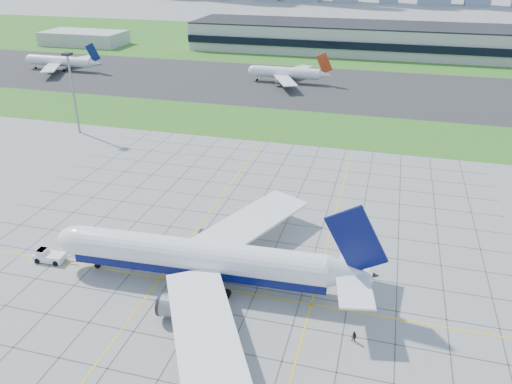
{
  "coord_description": "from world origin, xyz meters",
  "views": [
    {
      "loc": [
        26.74,
        -69.69,
        54.64
      ],
      "look_at": [
        1.27,
        23.66,
        7.0
      ],
      "focal_mm": 35.0,
      "sensor_mm": 36.0,
      "label": 1
    }
  ],
  "objects_px": {
    "light_mast": "(72,83)",
    "crew_near": "(98,262)",
    "pushback_tug": "(49,256)",
    "crew_far": "(354,337)",
    "distant_jet_1": "(287,73)",
    "distant_jet_0": "(61,61)",
    "airliner": "(201,258)"
  },
  "relations": [
    {
      "from": "crew_near",
      "to": "distant_jet_0",
      "type": "relative_size",
      "value": 0.04
    },
    {
      "from": "light_mast",
      "to": "crew_far",
      "type": "distance_m",
      "value": 122.11
    },
    {
      "from": "distant_jet_1",
      "to": "airliner",
      "type": "bearing_deg",
      "value": -83.79
    },
    {
      "from": "airliner",
      "to": "pushback_tug",
      "type": "height_order",
      "value": "airliner"
    },
    {
      "from": "airliner",
      "to": "distant_jet_0",
      "type": "bearing_deg",
      "value": 128.82
    },
    {
      "from": "pushback_tug",
      "to": "distant_jet_0",
      "type": "xyz_separation_m",
      "value": [
        -96.87,
        145.61,
        3.43
      ]
    },
    {
      "from": "light_mast",
      "to": "crew_near",
      "type": "xyz_separation_m",
      "value": [
        46.8,
        -66.24,
        -15.3
      ]
    },
    {
      "from": "crew_near",
      "to": "distant_jet_0",
      "type": "bearing_deg",
      "value": 74.78
    },
    {
      "from": "crew_far",
      "to": "distant_jet_1",
      "type": "xyz_separation_m",
      "value": [
        -44.08,
        157.34,
        3.51
      ]
    },
    {
      "from": "light_mast",
      "to": "crew_near",
      "type": "height_order",
      "value": "light_mast"
    },
    {
      "from": "crew_near",
      "to": "crew_far",
      "type": "bearing_deg",
      "value": -60.87
    },
    {
      "from": "light_mast",
      "to": "crew_far",
      "type": "height_order",
      "value": "light_mast"
    },
    {
      "from": "distant_jet_0",
      "to": "airliner",
      "type": "bearing_deg",
      "value": -48.42
    },
    {
      "from": "pushback_tug",
      "to": "crew_far",
      "type": "relative_size",
      "value": 4.43
    },
    {
      "from": "pushback_tug",
      "to": "crew_near",
      "type": "xyz_separation_m",
      "value": [
        10.04,
        0.99,
        -0.18
      ]
    },
    {
      "from": "airliner",
      "to": "distant_jet_1",
      "type": "height_order",
      "value": "airliner"
    },
    {
      "from": "pushback_tug",
      "to": "crew_far",
      "type": "height_order",
      "value": "pushback_tug"
    },
    {
      "from": "light_mast",
      "to": "distant_jet_1",
      "type": "bearing_deg",
      "value": 58.12
    },
    {
      "from": "light_mast",
      "to": "crew_near",
      "type": "relative_size",
      "value": 14.52
    },
    {
      "from": "airliner",
      "to": "pushback_tug",
      "type": "relative_size",
      "value": 7.05
    },
    {
      "from": "light_mast",
      "to": "distant_jet_1",
      "type": "relative_size",
      "value": 0.6
    },
    {
      "from": "pushback_tug",
      "to": "distant_jet_1",
      "type": "height_order",
      "value": "distant_jet_1"
    },
    {
      "from": "crew_far",
      "to": "light_mast",
      "type": "bearing_deg",
      "value": 177.41
    },
    {
      "from": "distant_jet_0",
      "to": "distant_jet_1",
      "type": "height_order",
      "value": "same"
    },
    {
      "from": "pushback_tug",
      "to": "crew_far",
      "type": "bearing_deg",
      "value": -9.46
    },
    {
      "from": "crew_far",
      "to": "distant_jet_1",
      "type": "distance_m",
      "value": 163.44
    },
    {
      "from": "crew_far",
      "to": "distant_jet_0",
      "type": "bearing_deg",
      "value": 170.78
    },
    {
      "from": "light_mast",
      "to": "distant_jet_1",
      "type": "height_order",
      "value": "light_mast"
    },
    {
      "from": "light_mast",
      "to": "airliner",
      "type": "height_order",
      "value": "light_mast"
    },
    {
      "from": "distant_jet_0",
      "to": "crew_far",
      "type": "bearing_deg",
      "value": -44.37
    },
    {
      "from": "crew_far",
      "to": "distant_jet_0",
      "type": "height_order",
      "value": "distant_jet_0"
    },
    {
      "from": "pushback_tug",
      "to": "crew_far",
      "type": "distance_m",
      "value": 59.45
    }
  ]
}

